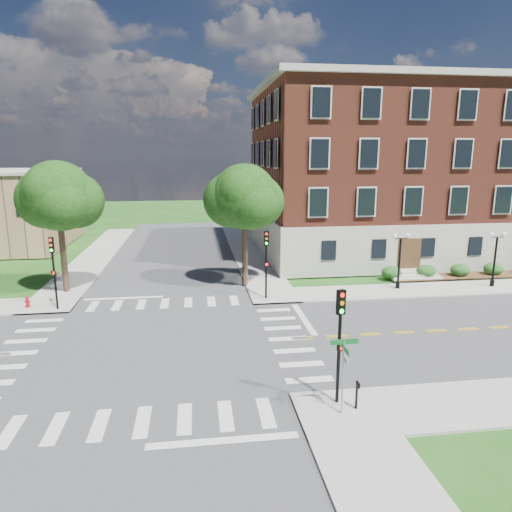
{
  "coord_description": "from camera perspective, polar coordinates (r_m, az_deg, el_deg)",
  "views": [
    {
      "loc": [
        2.23,
        -23.35,
        10.06
      ],
      "look_at": [
        6.34,
        7.11,
        3.2
      ],
      "focal_mm": 32.0,
      "sensor_mm": 36.0,
      "label": 1
    }
  ],
  "objects": [
    {
      "name": "road_ew",
      "position": [
        25.52,
        -12.28,
        -10.93
      ],
      "size": [
        90.0,
        12.0,
        0.01
      ],
      "primitive_type": "cube",
      "color": "#3D3D3F",
      "rests_on": "ground"
    },
    {
      "name": "shrub_row",
      "position": [
        43.37,
        27.46,
        -2.28
      ],
      "size": [
        18.0,
        2.0,
        1.3
      ],
      "primitive_type": null,
      "color": "#234D19",
      "rests_on": "ground"
    },
    {
      "name": "crosswalk_east",
      "position": [
        25.91,
        4.06,
        -10.3
      ],
      "size": [
        2.2,
        10.2,
        0.02
      ],
      "primitive_type": null,
      "color": "silver",
      "rests_on": "ground"
    },
    {
      "name": "street_sign_pole",
      "position": [
        18.22,
        10.91,
        -12.84
      ],
      "size": [
        1.1,
        1.1,
        3.1
      ],
      "color": "gray",
      "rests_on": "ground"
    },
    {
      "name": "sidewalk_ne",
      "position": [
        42.1,
        10.75,
        -1.38
      ],
      "size": [
        34.0,
        34.0,
        0.12
      ],
      "color": "#9E9B93",
      "rests_on": "ground"
    },
    {
      "name": "road_ns",
      "position": [
        25.52,
        -12.28,
        -10.92
      ],
      "size": [
        12.0,
        90.0,
        0.01
      ],
      "primitive_type": "cube",
      "color": "#3D3D3F",
      "rests_on": "ground"
    },
    {
      "name": "fire_hydrant",
      "position": [
        34.04,
        -26.66,
        -5.18
      ],
      "size": [
        0.35,
        0.35,
        0.75
      ],
      "color": "maroon",
      "rests_on": "ground"
    },
    {
      "name": "ground",
      "position": [
        25.52,
        -12.28,
        -10.94
      ],
      "size": [
        160.0,
        160.0,
        0.0
      ],
      "primitive_type": "plane",
      "color": "#1A4B15",
      "rests_on": "ground"
    },
    {
      "name": "traffic_signal_ne",
      "position": [
        31.61,
        1.29,
        0.02
      ],
      "size": [
        0.34,
        0.38,
        4.8
      ],
      "color": "black",
      "rests_on": "ground"
    },
    {
      "name": "stop_bar_east",
      "position": [
        28.96,
        5.98,
        -7.82
      ],
      "size": [
        0.4,
        5.5,
        0.0
      ],
      "primitive_type": "cube",
      "color": "silver",
      "rests_on": "ground"
    },
    {
      "name": "push_button_post",
      "position": [
        19.31,
        12.49,
        -16.42
      ],
      "size": [
        0.14,
        0.21,
        1.2
      ],
      "color": "black",
      "rests_on": "ground"
    },
    {
      "name": "tree_d",
      "position": [
        34.47,
        -1.44,
        7.36
      ],
      "size": [
        4.95,
        4.95,
        9.31
      ],
      "color": "#2F2417",
      "rests_on": "ground"
    },
    {
      "name": "tree_c",
      "position": [
        35.57,
        -23.53,
        6.86
      ],
      "size": [
        4.99,
        4.99,
        9.56
      ],
      "color": "#2F2417",
      "rests_on": "ground"
    },
    {
      "name": "twin_lamp_west",
      "position": [
        35.78,
        17.51,
        -0.17
      ],
      "size": [
        1.36,
        0.36,
        4.23
      ],
      "color": "black",
      "rests_on": "ground"
    },
    {
      "name": "main_building",
      "position": [
        50.33,
        18.24,
        10.0
      ],
      "size": [
        30.6,
        22.4,
        16.5
      ],
      "color": "#BDB5A7",
      "rests_on": "ground"
    },
    {
      "name": "traffic_signal_se",
      "position": [
        18.61,
        10.44,
        -9.32
      ],
      "size": [
        0.38,
        0.45,
        4.8
      ],
      "color": "black",
      "rests_on": "ground"
    },
    {
      "name": "twin_lamp_east",
      "position": [
        39.18,
        27.72,
        0.02
      ],
      "size": [
        1.36,
        0.36,
        4.23
      ],
      "color": "black",
      "rests_on": "ground"
    },
    {
      "name": "traffic_signal_nw",
      "position": [
        32.14,
        -24.02,
        -0.88
      ],
      "size": [
        0.38,
        0.45,
        4.8
      ],
      "color": "black",
      "rests_on": "ground"
    }
  ]
}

